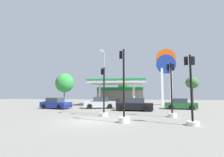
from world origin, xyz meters
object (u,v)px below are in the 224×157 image
(station_pole_sign, at_px, (166,70))
(car_2, at_px, (56,104))
(car_0, at_px, (135,105))
(traffic_signal_3, at_px, (192,100))
(traffic_signal_2, at_px, (124,105))
(tree_0, at_px, (65,83))
(traffic_signal_1, at_px, (172,98))
(tree_2, at_px, (192,83))
(tree_1, at_px, (124,86))
(corner_streetlamp, at_px, (103,76))
(car_3, at_px, (100,103))
(car_1, at_px, (180,104))
(traffic_signal_0, at_px, (104,101))

(station_pole_sign, xyz_separation_m, car_2, (-16.57, -10.05, -5.82))
(car_0, height_order, traffic_signal_3, traffic_signal_3)
(traffic_signal_2, relative_size, tree_0, 0.74)
(traffic_signal_1, relative_size, tree_2, 0.85)
(car_0, bearing_deg, traffic_signal_1, -56.57)
(tree_1, relative_size, corner_streetlamp, 0.82)
(traffic_signal_2, bearing_deg, corner_streetlamp, 118.53)
(car_3, xyz_separation_m, tree_0, (-12.97, 17.03, 4.05))
(car_3, height_order, corner_streetlamp, corner_streetlamp)
(car_1, relative_size, car_2, 0.93)
(car_2, height_order, traffic_signal_1, traffic_signal_1)
(tree_1, bearing_deg, car_2, -112.31)
(traffic_signal_0, bearing_deg, traffic_signal_3, -28.06)
(car_2, bearing_deg, station_pole_sign, 31.24)
(car_0, relative_size, car_3, 0.95)
(traffic_signal_2, xyz_separation_m, traffic_signal_3, (4.53, -0.32, 0.37))
(car_0, relative_size, traffic_signal_1, 0.92)
(tree_0, bearing_deg, car_3, -52.71)
(car_0, bearing_deg, car_1, 26.66)
(corner_streetlamp, bearing_deg, traffic_signal_0, -76.78)
(car_0, xyz_separation_m, car_3, (-4.92, 2.80, 0.01))
(car_0, height_order, car_3, car_3)
(car_3, relative_size, tree_0, 0.65)
(car_1, relative_size, tree_0, 0.58)
(station_pole_sign, distance_m, tree_0, 25.19)
(car_0, distance_m, tree_1, 21.43)
(car_1, height_order, traffic_signal_0, traffic_signal_0)
(corner_streetlamp, bearing_deg, car_1, 38.16)
(car_1, distance_m, tree_0, 29.48)
(station_pole_sign, distance_m, corner_streetlamp, 18.00)
(car_1, relative_size, traffic_signal_0, 0.92)
(car_3, distance_m, corner_streetlamp, 7.80)
(car_3, xyz_separation_m, traffic_signal_0, (2.10, -8.02, 0.63))
(traffic_signal_1, relative_size, corner_streetlamp, 0.77)
(station_pole_sign, bearing_deg, car_3, -141.37)
(tree_1, distance_m, corner_streetlamp, 25.13)
(station_pole_sign, height_order, car_1, station_pole_sign)
(tree_2, bearing_deg, car_2, -143.65)
(car_2, height_order, tree_1, tree_1)
(car_0, xyz_separation_m, traffic_signal_0, (-2.82, -5.22, 0.64))
(traffic_signal_0, height_order, traffic_signal_2, traffic_signal_2)
(car_1, bearing_deg, car_2, -174.21)
(station_pole_sign, height_order, corner_streetlamp, station_pole_sign)
(traffic_signal_2, xyz_separation_m, tree_1, (-1.97, 29.44, 2.62))
(car_1, bearing_deg, traffic_signal_0, -136.89)
(corner_streetlamp, bearing_deg, tree_0, 121.75)
(station_pole_sign, distance_m, traffic_signal_1, 17.21)
(traffic_signal_0, height_order, tree_0, tree_0)
(station_pole_sign, height_order, traffic_signal_3, station_pole_sign)
(car_1, xyz_separation_m, traffic_signal_0, (-8.77, -8.21, 0.70))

